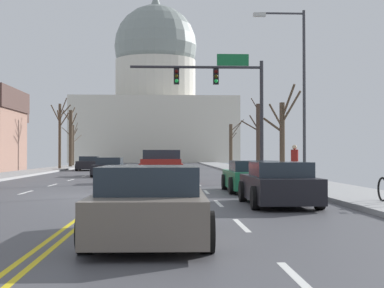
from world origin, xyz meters
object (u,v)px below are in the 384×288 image
object	(u,v)px
sedan_near_02	(279,185)
pedestrian_00	(295,162)
signal_gantry	(226,89)
sedan_oncoming_01	(89,164)
pickup_truck_near_00	(161,168)
sedan_oncoming_00	(109,167)
sedan_near_03	(150,205)
street_lamp_right	(297,80)
sedan_near_01	(252,177)

from	to	relation	value
sedan_near_02	pedestrian_00	distance (m)	10.00
signal_gantry	sedan_oncoming_01	world-z (taller)	signal_gantry
sedan_oncoming_01	pickup_truck_near_00	bearing A→B (deg)	-73.07
sedan_oncoming_00	pedestrian_00	world-z (taller)	pedestrian_00
sedan_near_02	pickup_truck_near_00	bearing A→B (deg)	105.07
signal_gantry	sedan_near_03	bearing A→B (deg)	-99.13
sedan_near_02	sedan_near_03	size ratio (longest dim) A/B	0.97
sedan_near_03	street_lamp_right	bearing A→B (deg)	68.30
sedan_near_02	signal_gantry	bearing A→B (deg)	89.10
signal_gantry	sedan_oncoming_01	xyz separation A→B (m)	(-10.44, 17.71, -4.72)
signal_gantry	sedan_oncoming_01	size ratio (longest dim) A/B	1.85
pedestrian_00	signal_gantry	bearing A→B (deg)	107.50
street_lamp_right	sedan_near_01	distance (m)	5.99
sedan_near_03	pedestrian_00	bearing A→B (deg)	68.94
sedan_near_03	sedan_oncoming_00	distance (m)	28.47
street_lamp_right	sedan_oncoming_01	world-z (taller)	street_lamp_right
signal_gantry	sedan_oncoming_00	distance (m)	9.84
street_lamp_right	sedan_near_02	size ratio (longest dim) A/B	1.83
pedestrian_00	sedan_near_01	bearing A→B (deg)	-124.29
sedan_near_02	sedan_near_03	xyz separation A→B (m)	(-3.53, -6.47, 0.00)
pedestrian_00	sedan_oncoming_00	bearing A→B (deg)	128.58
signal_gantry	sedan_near_01	size ratio (longest dim) A/B	1.75
pickup_truck_near_00	sedan_near_02	xyz separation A→B (m)	(3.50, -12.99, -0.15)
sedan_near_02	sedan_oncoming_00	xyz separation A→B (m)	(-7.04, 21.78, -0.02)
street_lamp_right	sedan_oncoming_01	bearing A→B (deg)	116.60
signal_gantry	pickup_truck_near_00	size ratio (longest dim) A/B	1.43
street_lamp_right	sedan_oncoming_00	xyz separation A→B (m)	(-9.74, 12.58, -4.25)
pedestrian_00	sedan_oncoming_01	bearing A→B (deg)	116.91
sedan_near_01	sedan_near_02	bearing A→B (deg)	-91.01
street_lamp_right	pickup_truck_near_00	size ratio (longest dim) A/B	1.42
signal_gantry	sedan_near_01	bearing A→B (deg)	-90.85
street_lamp_right	pickup_truck_near_00	bearing A→B (deg)	148.63
sedan_oncoming_01	pedestrian_00	world-z (taller)	pedestrian_00
sedan_oncoming_01	pedestrian_00	xyz separation A→B (m)	(12.83, -25.29, 0.53)
pickup_truck_near_00	sedan_oncoming_01	bearing A→B (deg)	106.93
signal_gantry	pickup_truck_near_00	bearing A→B (deg)	-131.78
sedan_oncoming_00	pedestrian_00	distance (m)	15.56
street_lamp_right	sedan_near_01	size ratio (longest dim) A/B	1.75
street_lamp_right	sedan_near_01	xyz separation A→B (m)	(-2.60, -3.34, -4.24)
street_lamp_right	pedestrian_00	world-z (taller)	street_lamp_right
sedan_near_01	street_lamp_right	bearing A→B (deg)	52.06
street_lamp_right	sedan_oncoming_01	size ratio (longest dim) A/B	1.85
sedan_near_01	sedan_oncoming_00	world-z (taller)	sedan_oncoming_00
sedan_near_02	sedan_oncoming_01	bearing A→B (deg)	106.24
sedan_oncoming_00	sedan_oncoming_01	bearing A→B (deg)	103.42
sedan_near_01	sedan_oncoming_01	size ratio (longest dim) A/B	1.06
street_lamp_right	sedan_near_02	bearing A→B (deg)	-106.37
sedan_near_02	sedan_near_03	bearing A→B (deg)	-118.65
sedan_near_02	sedan_near_03	world-z (taller)	sedan_near_03
sedan_near_01	signal_gantry	bearing A→B (deg)	89.15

